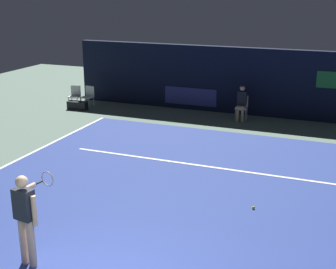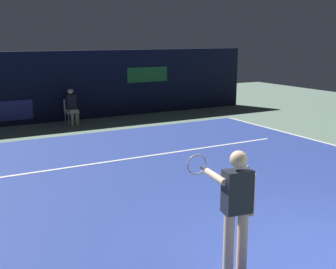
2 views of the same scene
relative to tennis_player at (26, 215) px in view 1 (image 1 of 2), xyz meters
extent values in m
plane|color=slate|center=(1.61, 3.99, -0.99)|extent=(31.30, 31.30, 0.00)
cube|color=navy|center=(1.61, 3.99, -0.98)|extent=(10.79, 10.68, 0.01)
cube|color=white|center=(-3.74, 3.99, -0.97)|extent=(0.10, 10.68, 0.01)
cube|color=white|center=(1.61, 5.86, -0.97)|extent=(8.41, 0.10, 0.01)
cube|color=black|center=(1.61, 12.00, 0.31)|extent=(15.30, 0.30, 2.60)
cube|color=navy|center=(-1.07, 11.84, -0.44)|extent=(2.20, 0.04, 0.70)
cylinder|color=beige|center=(0.10, -0.04, -0.53)|extent=(0.14, 0.14, 0.92)
cylinder|color=beige|center=(-0.10, -0.01, -0.53)|extent=(0.14, 0.14, 0.92)
cube|color=#1E232D|center=(0.00, -0.03, 0.21)|extent=(0.39, 0.27, 0.56)
sphere|color=beige|center=(0.00, -0.03, 0.63)|extent=(0.22, 0.22, 0.22)
cylinder|color=beige|center=(-0.17, 0.22, 0.36)|extent=(0.16, 0.51, 0.09)
cylinder|color=beige|center=(0.22, -0.04, 0.13)|extent=(0.09, 0.09, 0.56)
cylinder|color=black|center=(-0.12, 0.52, 0.36)|extent=(0.08, 0.30, 0.03)
torus|color=#B2B2B7|center=(-0.08, 0.79, 0.36)|extent=(0.30, 0.07, 0.30)
cube|color=white|center=(1.22, 11.07, -0.53)|extent=(0.46, 0.43, 0.04)
cube|color=white|center=(1.21, 11.27, -0.30)|extent=(0.42, 0.06, 0.42)
cylinder|color=#B2B2B7|center=(1.05, 10.88, -0.76)|extent=(0.03, 0.03, 0.46)
cylinder|color=#B2B2B7|center=(1.42, 10.91, -0.76)|extent=(0.03, 0.03, 0.46)
cylinder|color=#B2B2B7|center=(1.03, 11.22, -0.76)|extent=(0.03, 0.03, 0.46)
cylinder|color=#B2B2B7|center=(1.40, 11.25, -0.76)|extent=(0.03, 0.03, 0.46)
cube|color=tan|center=(1.23, 10.99, -0.49)|extent=(0.34, 0.42, 0.14)
cylinder|color=tan|center=(1.15, 10.80, -0.76)|extent=(0.11, 0.11, 0.46)
cylinder|color=tan|center=(1.33, 10.81, -0.76)|extent=(0.11, 0.11, 0.46)
cube|color=black|center=(1.22, 11.11, -0.16)|extent=(0.35, 0.24, 0.52)
sphere|color=#DBAD89|center=(1.22, 11.11, 0.22)|extent=(0.20, 0.20, 0.20)
cylinder|color=#141933|center=(1.22, 11.11, 0.31)|extent=(0.19, 0.19, 0.04)
cube|color=white|center=(-5.14, 10.57, -0.55)|extent=(0.49, 0.45, 0.04)
cube|color=white|center=(-5.12, 10.77, -0.32)|extent=(0.42, 0.08, 0.42)
cylinder|color=#B2B2B7|center=(-5.35, 10.42, -0.77)|extent=(0.03, 0.03, 0.44)
cylinder|color=#B2B2B7|center=(-4.98, 10.37, -0.77)|extent=(0.03, 0.03, 0.44)
cylinder|color=#B2B2B7|center=(-5.30, 10.76, -0.77)|extent=(0.03, 0.03, 0.44)
cylinder|color=#B2B2B7|center=(-4.93, 10.71, -0.77)|extent=(0.03, 0.03, 0.44)
cube|color=white|center=(-5.69, 10.46, -0.55)|extent=(0.51, 0.48, 0.04)
cube|color=white|center=(-5.73, 10.66, -0.32)|extent=(0.42, 0.11, 0.42)
cylinder|color=#B2B2B7|center=(-5.84, 10.26, -0.77)|extent=(0.03, 0.03, 0.44)
cylinder|color=#B2B2B7|center=(-5.47, 10.33, -0.77)|extent=(0.03, 0.03, 0.44)
cylinder|color=#B2B2B7|center=(-5.91, 10.59, -0.77)|extent=(0.03, 0.03, 0.44)
cylinder|color=#B2B2B7|center=(-5.54, 10.66, -0.77)|extent=(0.03, 0.03, 0.44)
sphere|color=#CCE033|center=(3.28, 3.70, -0.94)|extent=(0.07, 0.07, 0.07)
cube|color=black|center=(-5.39, 10.21, -0.83)|extent=(0.85, 0.35, 0.32)
camera|label=1|loc=(5.14, -6.14, 3.83)|focal=51.23mm
camera|label=2|loc=(-3.31, -4.16, 2.12)|focal=46.77mm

